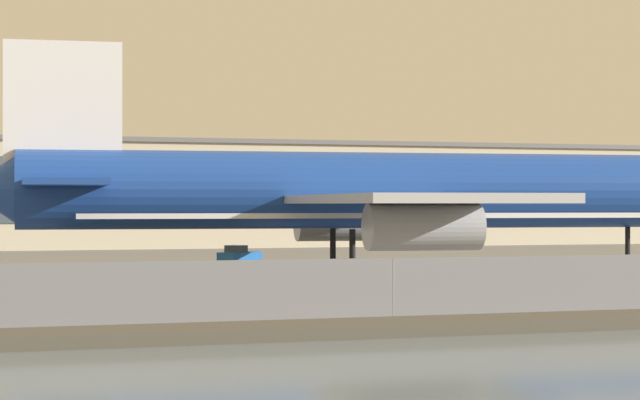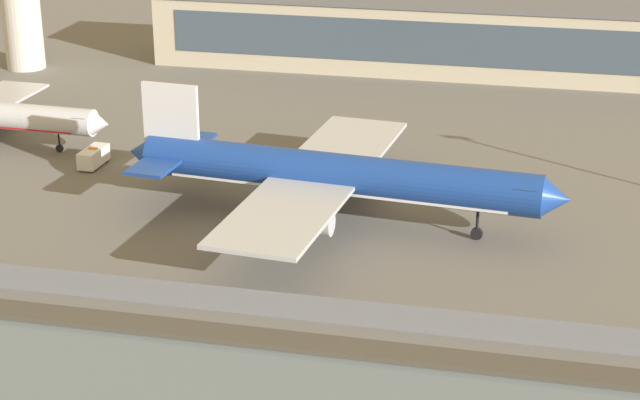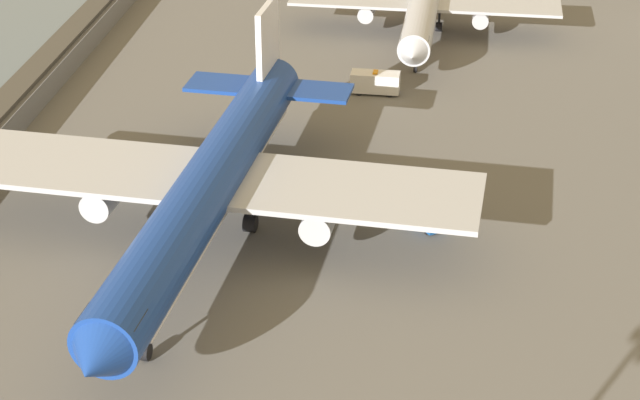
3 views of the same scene
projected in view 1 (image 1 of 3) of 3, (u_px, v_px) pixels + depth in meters
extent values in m
plane|color=#66635E|center=(281.00, 294.00, 65.57)|extent=(500.00, 500.00, 0.00)
cube|color=#474238|center=(438.00, 326.00, 46.09)|extent=(320.00, 3.00, 0.50)
cube|color=slate|center=(393.00, 290.00, 50.37)|extent=(280.00, 0.08, 2.57)
cylinder|color=slate|center=(393.00, 290.00, 50.37)|extent=(0.10, 0.10, 2.57)
cylinder|color=#193D93|center=(392.00, 190.00, 75.09)|extent=(44.45, 8.48, 4.56)
cube|color=silver|center=(392.00, 211.00, 75.09)|extent=(37.76, 6.98, 0.82)
cube|color=#B7BABF|center=(317.00, 200.00, 84.93)|extent=(11.58, 22.01, 0.46)
cube|color=#B7BABF|center=(409.00, 199.00, 64.25)|extent=(11.58, 22.01, 0.46)
cylinder|color=#B7BABF|center=(342.00, 222.00, 83.57)|extent=(6.39, 3.05, 2.51)
cylinder|color=#B7BABF|center=(423.00, 227.00, 66.20)|extent=(6.39, 3.05, 2.51)
cube|color=silver|center=(63.00, 109.00, 70.71)|extent=(6.66, 1.14, 7.75)
cube|color=#193D93|center=(61.00, 185.00, 74.49)|extent=(5.10, 8.15, 0.36)
cube|color=#193D93|center=(65.00, 182.00, 66.91)|extent=(5.10, 8.15, 0.36)
cylinder|color=black|center=(628.00, 248.00, 78.57)|extent=(0.32, 0.32, 2.67)
cylinder|color=black|center=(628.00, 269.00, 78.57)|extent=(1.32, 0.61, 1.28)
cylinder|color=black|center=(333.00, 249.00, 76.71)|extent=(0.36, 0.36, 2.67)
cylinder|color=black|center=(333.00, 271.00, 76.71)|extent=(1.55, 1.15, 1.47)
cylinder|color=black|center=(352.00, 252.00, 72.05)|extent=(0.36, 0.36, 2.67)
cylinder|color=black|center=(352.00, 275.00, 72.04)|extent=(1.55, 1.15, 1.47)
cube|color=#19519E|center=(240.00, 260.00, 89.83)|extent=(3.54, 3.14, 1.11)
cube|color=#283847|center=(236.00, 249.00, 89.51)|extent=(1.65, 1.69, 0.50)
cylinder|color=black|center=(238.00, 266.00, 88.63)|extent=(0.70, 0.58, 0.70)
cylinder|color=black|center=(223.00, 265.00, 89.45)|extent=(0.70, 0.58, 0.70)
cylinder|color=black|center=(256.00, 265.00, 90.21)|extent=(0.70, 0.58, 0.70)
cylinder|color=black|center=(241.00, 264.00, 91.03)|extent=(0.70, 0.58, 0.70)
cube|color=#BCB299|center=(223.00, 196.00, 140.80)|extent=(100.20, 14.16, 11.34)
cube|color=#3D4C5B|center=(239.00, 190.00, 134.00)|extent=(92.18, 0.16, 6.80)
cube|color=#5B5E63|center=(223.00, 144.00, 140.82)|extent=(100.80, 14.76, 0.50)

